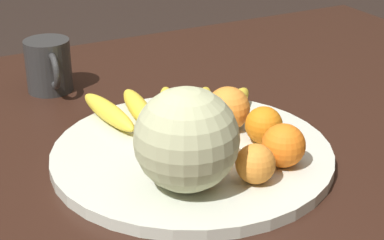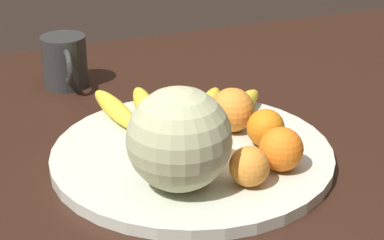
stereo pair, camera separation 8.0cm
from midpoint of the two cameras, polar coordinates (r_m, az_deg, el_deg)
kitchen_table at (r=1.08m, az=2.18°, el=-5.75°), size 1.60×1.16×0.72m
fruit_bowl at (r=1.00m, az=2.30°, el=-3.06°), size 0.44×0.44×0.02m
melon at (r=0.86m, az=1.50°, el=-1.76°), size 0.14×0.14×0.14m
banana_bunch at (r=1.09m, az=0.72°, el=1.07°), size 0.29×0.23×0.03m
orange_front_left at (r=1.04m, az=5.79°, el=0.86°), size 0.07×0.07×0.07m
orange_front_right at (r=1.00m, az=2.76°, el=-0.74°), size 0.06×0.06×0.06m
orange_mid_center at (r=0.94m, az=10.36°, el=-2.62°), size 0.06×0.06×0.06m
orange_back_left at (r=1.00m, az=8.84°, el=-0.75°), size 0.06×0.06×0.06m
orange_back_right at (r=0.89m, az=7.68°, el=-4.17°), size 0.06×0.06×0.06m
ceramic_mug at (r=1.28m, az=-9.48°, el=5.11°), size 0.09×0.13×0.10m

